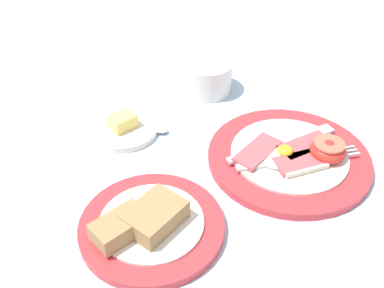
% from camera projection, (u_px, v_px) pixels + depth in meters
% --- Properties ---
extents(ground_plane, '(3.00, 3.00, 0.00)m').
position_uv_depth(ground_plane, '(225.00, 192.00, 0.62)').
color(ground_plane, '#A3BCD1').
extents(breakfast_plate, '(0.24, 0.24, 0.04)m').
position_uv_depth(breakfast_plate, '(291.00, 156.00, 0.66)').
color(breakfast_plate, red).
rests_on(breakfast_plate, ground_plane).
extents(bread_plate, '(0.18, 0.18, 0.04)m').
position_uv_depth(bread_plate, '(149.00, 224.00, 0.56)').
color(bread_plate, red).
rests_on(bread_plate, ground_plane).
extents(sugar_cup, '(0.09, 0.09, 0.06)m').
position_uv_depth(sugar_cup, '(206.00, 76.00, 0.81)').
color(sugar_cup, white).
rests_on(sugar_cup, ground_plane).
extents(butter_dish, '(0.11, 0.11, 0.03)m').
position_uv_depth(butter_dish, '(123.00, 128.00, 0.72)').
color(butter_dish, silver).
rests_on(butter_dish, ground_plane).
extents(teaspoon_near_cup, '(0.12, 0.17, 0.01)m').
position_uv_depth(teaspoon_near_cup, '(163.00, 131.00, 0.72)').
color(teaspoon_near_cup, silver).
rests_on(teaspoon_near_cup, ground_plane).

